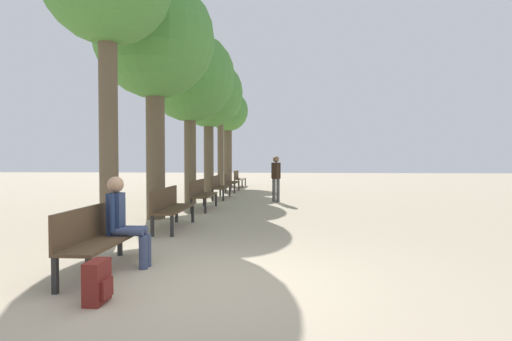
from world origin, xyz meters
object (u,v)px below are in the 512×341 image
(tree_row_1, at_px, (155,41))
(tree_row_5, at_px, (228,113))
(bench_row_3, at_px, (219,185))
(tree_row_3, at_px, (209,94))
(tree_row_4, at_px, (220,100))
(bench_row_1, at_px, (170,205))
(person_seated, at_px, (124,219))
(bench_row_0, at_px, (100,233))
(bench_row_2, at_px, (201,192))
(tree_row_2, at_px, (190,78))
(backpack, at_px, (98,282))
(pedestrian_near, at_px, (276,176))
(bench_row_4, at_px, (231,181))
(bench_row_5, at_px, (238,177))

(tree_row_1, height_order, tree_row_5, tree_row_1)
(bench_row_3, bearing_deg, tree_row_1, -98.55)
(tree_row_3, bearing_deg, tree_row_4, 90.00)
(bench_row_1, height_order, tree_row_3, tree_row_3)
(bench_row_1, distance_m, tree_row_4, 12.71)
(tree_row_1, distance_m, person_seated, 6.03)
(tree_row_3, distance_m, tree_row_5, 6.03)
(bench_row_0, relative_size, bench_row_2, 1.00)
(bench_row_2, xyz_separation_m, tree_row_1, (-0.79, -1.89, 3.98))
(tree_row_1, bearing_deg, bench_row_0, -80.67)
(tree_row_2, height_order, tree_row_4, tree_row_2)
(bench_row_1, distance_m, backpack, 4.52)
(tree_row_3, bearing_deg, tree_row_1, -90.00)
(tree_row_2, xyz_separation_m, pedestrian_near, (2.99, 0.31, -3.42))
(tree_row_1, xyz_separation_m, tree_row_3, (0.00, 7.28, -0.15))
(bench_row_2, bearing_deg, bench_row_1, -90.00)
(tree_row_1, relative_size, tree_row_4, 1.05)
(tree_row_4, bearing_deg, person_seated, -86.13)
(bench_row_0, distance_m, bench_row_4, 13.36)
(bench_row_0, xyz_separation_m, tree_row_5, (-0.79, 18.09, 3.69))
(bench_row_0, xyz_separation_m, tree_row_1, (-0.79, 4.79, 3.98))
(bench_row_3, bearing_deg, tree_row_3, 111.04)
(tree_row_2, xyz_separation_m, backpack, (1.30, -9.71, -4.13))
(bench_row_5, distance_m, tree_row_3, 6.06)
(backpack, bearing_deg, bench_row_5, 91.64)
(bench_row_3, relative_size, tree_row_5, 0.34)
(bench_row_2, height_order, tree_row_5, tree_row_5)
(bench_row_0, distance_m, backpack, 1.28)
(bench_row_3, distance_m, tree_row_2, 4.17)
(bench_row_4, bearing_deg, bench_row_3, -90.00)
(bench_row_4, distance_m, tree_row_4, 4.59)
(bench_row_0, height_order, bench_row_3, same)
(tree_row_1, relative_size, tree_row_5, 1.10)
(bench_row_4, relative_size, backpack, 4.16)
(bench_row_2, bearing_deg, person_seated, -87.90)
(bench_row_3, xyz_separation_m, tree_row_2, (-0.79, -1.44, 3.83))
(tree_row_5, height_order, backpack, tree_row_5)
(pedestrian_near, bearing_deg, tree_row_3, 133.30)
(tree_row_1, bearing_deg, tree_row_4, 90.00)
(tree_row_5, relative_size, backpack, 12.34)
(bench_row_0, bearing_deg, bench_row_5, 90.00)
(tree_row_3, bearing_deg, person_seated, -85.06)
(tree_row_3, relative_size, pedestrian_near, 3.63)
(backpack, bearing_deg, tree_row_4, 94.49)
(tree_row_5, bearing_deg, tree_row_1, -90.00)
(bench_row_0, bearing_deg, bench_row_4, 90.00)
(bench_row_1, bearing_deg, bench_row_4, 90.00)
(bench_row_0, xyz_separation_m, bench_row_5, (0.00, 16.70, 0.00))
(tree_row_3, height_order, backpack, tree_row_3)
(bench_row_0, distance_m, bench_row_1, 3.34)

